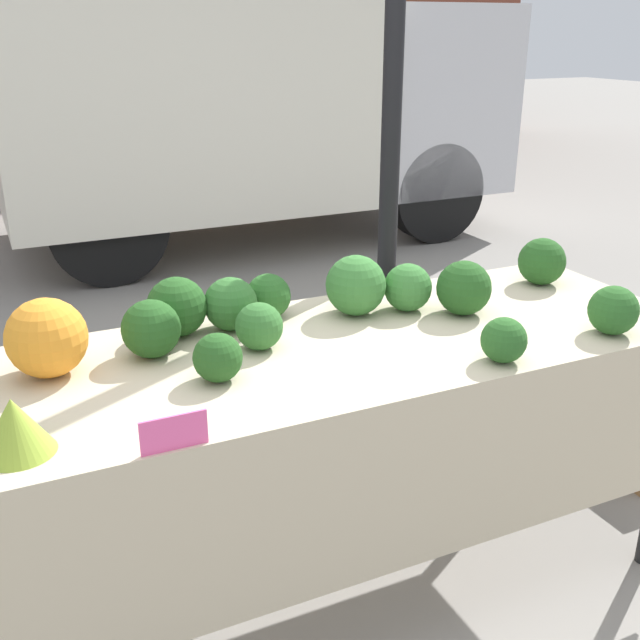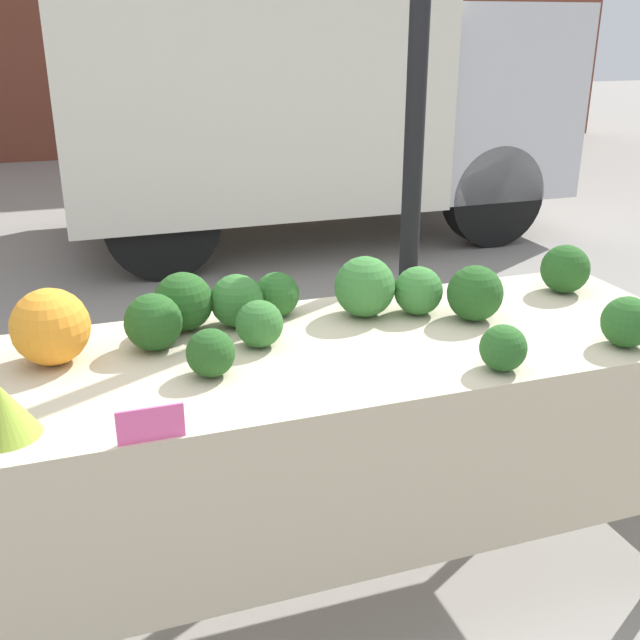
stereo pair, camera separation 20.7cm
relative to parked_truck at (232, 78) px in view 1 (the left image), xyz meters
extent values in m
plane|color=gray|center=(-1.24, -4.37, -1.33)|extent=(40.00, 40.00, 0.00)
cylinder|color=black|center=(-0.70, -3.80, -0.05)|extent=(0.07, 0.07, 2.55)
cube|color=silver|center=(-0.46, 0.00, 0.10)|extent=(2.86, 2.13, 2.10)
cube|color=silver|center=(1.59, 0.00, -0.19)|extent=(1.24, 1.96, 1.51)
cylinder|color=black|center=(1.46, -0.87, -0.91)|extent=(0.83, 0.22, 0.83)
cylinder|color=black|center=(1.46, 0.87, -0.91)|extent=(0.83, 0.22, 0.83)
cylinder|color=black|center=(-1.25, -0.87, -0.91)|extent=(0.83, 0.22, 0.83)
cylinder|color=black|center=(-1.25, 0.87, -0.91)|extent=(0.83, 0.22, 0.83)
cube|color=beige|center=(-1.24, -4.37, -0.46)|extent=(2.28, 0.76, 0.03)
cube|color=beige|center=(-1.24, -4.75, -0.72)|extent=(2.28, 0.01, 0.48)
cylinder|color=black|center=(-0.16, -4.05, -0.90)|extent=(0.05, 0.05, 0.85)
sphere|color=orange|center=(-1.95, -4.24, -0.35)|extent=(0.21, 0.21, 0.21)
cone|color=#93B238|center=(-2.06, -4.61, -0.39)|extent=(0.16, 0.16, 0.13)
sphere|color=#387533|center=(-1.03, -4.19, -0.35)|extent=(0.19, 0.19, 0.19)
sphere|color=#23511E|center=(-0.73, -4.33, -0.36)|extent=(0.17, 0.17, 0.17)
sphere|color=#387533|center=(-0.87, -4.23, -0.37)|extent=(0.15, 0.15, 0.15)
sphere|color=#336B2D|center=(-1.40, -4.31, -0.38)|extent=(0.13, 0.13, 0.13)
sphere|color=#23511E|center=(-1.58, -4.12, -0.36)|extent=(0.17, 0.17, 0.17)
sphere|color=#23511E|center=(-1.57, -4.46, -0.39)|extent=(0.13, 0.13, 0.13)
sphere|color=#285B23|center=(-1.29, -4.10, -0.38)|extent=(0.14, 0.14, 0.14)
sphere|color=#336B2D|center=(-1.43, -4.14, -0.37)|extent=(0.16, 0.16, 0.16)
sphere|color=#285B23|center=(-0.43, -4.64, -0.38)|extent=(0.14, 0.14, 0.14)
sphere|color=#285B23|center=(-0.84, -4.67, -0.39)|extent=(0.12, 0.12, 0.12)
sphere|color=#23511E|center=(-0.31, -4.20, -0.37)|extent=(0.16, 0.16, 0.16)
sphere|color=#23511E|center=(-1.68, -4.24, -0.37)|extent=(0.16, 0.16, 0.16)
cube|color=#F45B9E|center=(-1.75, -4.74, -0.41)|extent=(0.15, 0.01, 0.08)
camera|label=1|loc=(-2.06, -6.12, 0.39)|focal=42.00mm
camera|label=2|loc=(-1.87, -6.20, 0.39)|focal=42.00mm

